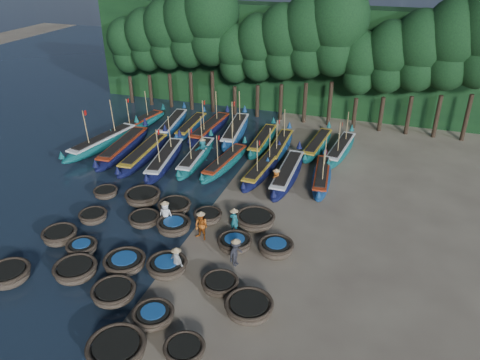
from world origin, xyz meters
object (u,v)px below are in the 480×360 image
(coracle_21, at_px, (143,197))
(long_boat_12, at_px, (210,129))
(long_boat_6, at_px, (263,169))
(coracle_22, at_px, (174,207))
(long_boat_0, at_px, (103,142))
(long_boat_8, at_px, (322,176))
(coracle_10, at_px, (60,236))
(fisherman_1, at_px, (234,219))
(coracle_15, at_px, (93,216))
(long_boat_4, at_px, (196,157))
(coracle_6, at_px, (76,270))
(coracle_9, at_px, (249,307))
(coracle_23, at_px, (208,216))
(fisherman_0, at_px, (166,214))
(long_boat_16, at_px, (318,145))
(long_boat_15, at_px, (279,147))
(long_boat_5, at_px, (225,162))
(long_boat_9, at_px, (139,124))
(coracle_4, at_px, (184,350))
(coracle_20, at_px, (106,193))
(coracle_11, at_px, (82,248))
(coracle_3, at_px, (117,349))
(fisherman_5, at_px, (203,150))
(long_boat_10, at_px, (173,124))
(long_boat_14, at_px, (263,141))
(coracle_18, at_px, (235,243))
(coracle_16, at_px, (144,219))
(long_boat_3, at_px, (165,159))
(coracle_7, at_px, (114,293))
(fisherman_2, at_px, (201,225))
(long_boat_17, at_px, (341,149))
(coracle_17, at_px, (174,226))
(fisherman_6, at_px, (276,179))
(long_boat_11, at_px, (191,126))
(coracle_12, at_px, (125,263))
(coracle_13, at_px, (167,266))
(coracle_5, at_px, (8,275))
(coracle_14, at_px, (220,284))
(coracle_24, at_px, (255,220))
(coracle_8, at_px, (154,316))

(coracle_21, bearing_deg, long_boat_12, 91.60)
(long_boat_6, bearing_deg, coracle_22, -115.45)
(long_boat_0, bearing_deg, long_boat_8, 8.77)
(coracle_10, height_order, fisherman_1, fisherman_1)
(coracle_15, relative_size, long_boat_4, 0.26)
(coracle_6, relative_size, fisherman_1, 1.33)
(coracle_9, height_order, coracle_23, coracle_9)
(coracle_23, distance_m, fisherman_0, 2.57)
(long_boat_8, bearing_deg, long_boat_16, 97.07)
(coracle_6, height_order, long_boat_15, long_boat_15)
(long_boat_5, relative_size, long_boat_9, 0.98)
(coracle_4, bearing_deg, long_boat_8, 81.44)
(coracle_20, bearing_deg, coracle_11, -68.40)
(coracle_3, distance_m, fisherman_1, 10.52)
(coracle_23, bearing_deg, fisherman_5, 114.70)
(coracle_23, bearing_deg, long_boat_10, 123.61)
(coracle_9, height_order, coracle_22, coracle_9)
(long_boat_14, bearing_deg, long_boat_10, 171.21)
(long_boat_0, bearing_deg, fisherman_0, -31.73)
(coracle_18, height_order, fisherman_5, fisherman_5)
(coracle_15, relative_size, coracle_21, 0.83)
(coracle_16, distance_m, long_boat_3, 8.18)
(coracle_7, relative_size, fisherman_2, 1.37)
(long_boat_15, relative_size, long_boat_17, 1.02)
(coracle_17, relative_size, fisherman_6, 1.34)
(long_boat_11, bearing_deg, coracle_10, -93.52)
(coracle_12, xyz_separation_m, long_boat_10, (-6.57, 19.09, 0.11))
(coracle_13, xyz_separation_m, coracle_18, (2.60, 3.08, -0.02))
(coracle_5, distance_m, long_boat_17, 25.01)
(coracle_5, distance_m, fisherman_0, 8.85)
(coracle_12, height_order, coracle_14, coracle_12)
(coracle_22, distance_m, long_boat_11, 13.86)
(coracle_16, xyz_separation_m, long_boat_8, (9.17, 8.94, 0.11))
(coracle_24, relative_size, long_boat_6, 0.31)
(fisherman_2, bearing_deg, long_boat_6, 98.74)
(coracle_3, bearing_deg, long_boat_6, 87.00)
(coracle_23, bearing_deg, long_boat_17, 63.51)
(coracle_13, bearing_deg, coracle_10, 175.42)
(long_boat_9, distance_m, long_boat_17, 18.07)
(fisherman_1, bearing_deg, coracle_6, 53.02)
(coracle_16, xyz_separation_m, long_boat_12, (-1.71, 14.83, 0.19))
(coracle_21, height_order, long_boat_9, long_boat_9)
(coracle_22, distance_m, fisherman_1, 4.43)
(coracle_11, xyz_separation_m, long_boat_12, (0.08, 18.53, 0.18))
(coracle_5, xyz_separation_m, coracle_17, (5.89, 6.73, -0.00))
(coracle_8, bearing_deg, fisherman_6, 82.06)
(coracle_4, bearing_deg, long_boat_0, 131.33)
(long_boat_15, relative_size, long_boat_16, 1.05)
(long_boat_3, bearing_deg, long_boat_17, 17.69)
(long_boat_4, height_order, long_boat_9, long_boat_4)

